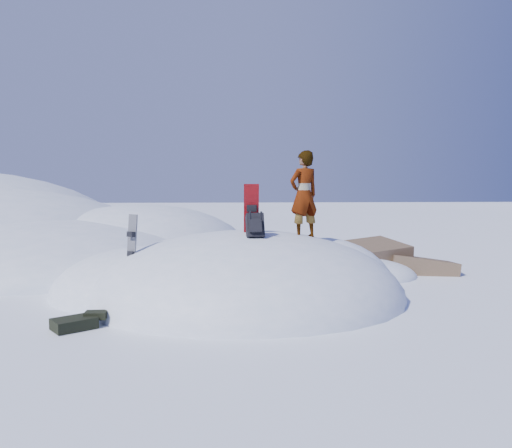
{
  "coord_description": "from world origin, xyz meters",
  "views": [
    {
      "loc": [
        -0.52,
        -10.88,
        2.5
      ],
      "look_at": [
        0.25,
        0.3,
        1.62
      ],
      "focal_mm": 35.0,
      "sensor_mm": 36.0,
      "label": 1
    }
  ],
  "objects": [
    {
      "name": "snowboard_dark",
      "position": [
        -2.4,
        -0.4,
        1.23
      ],
      "size": [
        0.29,
        0.29,
        1.37
      ],
      "rotation": [
        0.0,
        0.0,
        -0.71
      ],
      "color": "black",
      "rests_on": "snow_mound"
    },
    {
      "name": "snow_mound",
      "position": [
        -0.17,
        0.24,
        0.0
      ],
      "size": [
        8.0,
        6.0,
        3.0
      ],
      "color": "white",
      "rests_on": "ground"
    },
    {
      "name": "rock_outcrop",
      "position": [
        3.72,
        3.01,
        0.01
      ],
      "size": [
        4.68,
        4.41,
        1.68
      ],
      "color": "brown",
      "rests_on": "ground"
    },
    {
      "name": "snowboard_red",
      "position": [
        0.11,
        -0.26,
        1.69
      ],
      "size": [
        0.32,
        0.2,
        1.72
      ],
      "rotation": [
        0.0,
        0.0,
        0.01
      ],
      "color": "red",
      "rests_on": "snow_mound"
    },
    {
      "name": "person",
      "position": [
        1.29,
        0.05,
        2.29
      ],
      "size": [
        0.84,
        0.73,
        1.94
      ],
      "primitive_type": "imported",
      "rotation": [
        0.0,
        0.0,
        3.59
      ],
      "color": "slate",
      "rests_on": "snow_mound"
    },
    {
      "name": "ground",
      "position": [
        0.0,
        0.0,
        0.0
      ],
      "size": [
        120.0,
        120.0,
        0.0
      ],
      "primitive_type": "plane",
      "color": "white",
      "rests_on": "ground"
    },
    {
      "name": "backpack",
      "position": [
        0.16,
        -0.74,
        1.66
      ],
      "size": [
        0.38,
        0.49,
        0.6
      ],
      "rotation": [
        0.0,
        0.0,
        0.06
      ],
      "color": "black",
      "rests_on": "snow_mound"
    },
    {
      "name": "gear_pile",
      "position": [
        -3.04,
        -2.16,
        0.12
      ],
      "size": [
        0.93,
        0.8,
        0.25
      ],
      "rotation": [
        0.0,
        0.0,
        0.63
      ],
      "color": "black",
      "rests_on": "ground"
    }
  ]
}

